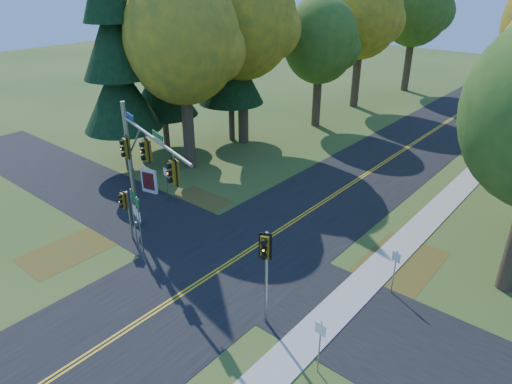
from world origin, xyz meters
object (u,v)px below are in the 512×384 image
Objects in this scene: route_sign_cluster at (136,209)px; info_kiosk at (149,181)px; east_signal_pole at (265,257)px; traffic_mast at (141,161)px.

route_sign_cluster reaches higher than info_kiosk.
info_kiosk is (-5.10, 4.69, -1.50)m from route_sign_cluster.
east_signal_pole is at bearing 17.73° from route_sign_cluster.
route_sign_cluster is (-9.07, 0.35, -1.13)m from east_signal_pole.
east_signal_pole reaches higher than route_sign_cluster.
traffic_mast is at bearing 148.50° from east_signal_pole.
info_kiosk is (-14.17, 5.05, -2.63)m from east_signal_pole.
traffic_mast is 2.39× the size of route_sign_cluster.
info_kiosk is at bearing 135.76° from east_signal_pole.
route_sign_cluster is 1.96× the size of info_kiosk.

